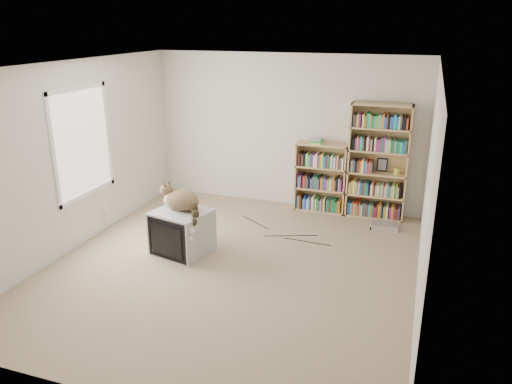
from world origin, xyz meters
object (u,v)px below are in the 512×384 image
(bookcase_short, at_px, (321,180))
(dvd_player, at_px, (384,226))
(crt_tv, at_px, (183,232))
(cat, at_px, (183,204))
(bookcase_tall, at_px, (378,165))

(bookcase_short, relative_size, dvd_player, 2.92)
(crt_tv, xyz_separation_m, cat, (0.03, 0.00, 0.40))
(bookcase_short, height_order, dvd_player, bookcase_short)
(bookcase_short, distance_m, dvd_player, 1.27)
(cat, distance_m, bookcase_tall, 3.15)
(cat, xyz_separation_m, bookcase_short, (1.38, 2.18, -0.18))
(dvd_player, bearing_deg, crt_tv, -155.28)
(dvd_player, bearing_deg, bookcase_short, 146.51)
(bookcase_tall, bearing_deg, bookcase_short, 179.98)
(crt_tv, xyz_separation_m, bookcase_short, (1.41, 2.18, 0.22))
(crt_tv, bearing_deg, bookcase_tall, 56.47)
(crt_tv, bearing_deg, bookcase_short, 69.97)
(bookcase_short, bearing_deg, dvd_player, -23.90)
(crt_tv, distance_m, bookcase_tall, 3.21)
(crt_tv, height_order, cat, cat)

